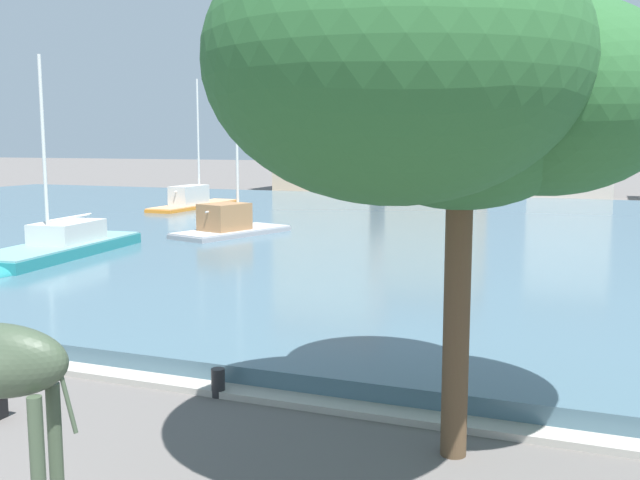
# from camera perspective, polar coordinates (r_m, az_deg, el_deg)

# --- Properties ---
(harbor_water) EXTENTS (86.15, 42.28, 0.44)m
(harbor_water) POSITION_cam_1_polar(r_m,az_deg,el_deg) (33.05, 10.27, 0.37)
(harbor_water) COLOR #476675
(harbor_water) RESTS_ON ground
(quay_edge_coping) EXTENTS (86.15, 0.50, 0.12)m
(quay_edge_coping) POSITION_cam_1_polar(r_m,az_deg,el_deg) (13.21, -8.43, -11.52)
(quay_edge_coping) COLOR #ADA89E
(quay_edge_coping) RESTS_ON ground
(sailboat_orange) EXTENTS (1.74, 9.05, 8.10)m
(sailboat_orange) POSITION_cam_1_polar(r_m,az_deg,el_deg) (44.83, -9.53, 2.77)
(sailboat_orange) COLOR orange
(sailboat_orange) RESTS_ON ground
(sailboat_teal) EXTENTS (3.05, 8.76, 7.26)m
(sailboat_teal) POSITION_cam_1_polar(r_m,az_deg,el_deg) (26.47, -20.58, -1.10)
(sailboat_teal) COLOR teal
(sailboat_teal) RESTS_ON ground
(sailboat_grey) EXTENTS (3.73, 6.45, 9.02)m
(sailboat_grey) POSITION_cam_1_polar(r_m,az_deg,el_deg) (31.43, -6.56, 0.76)
(sailboat_grey) COLOR #939399
(sailboat_grey) RESTS_ON ground
(shade_tree) EXTENTS (5.62, 6.32, 7.04)m
(shade_tree) POSITION_cam_1_polar(r_m,az_deg,el_deg) (9.65, 10.22, 11.77)
(shade_tree) COLOR brown
(shade_tree) RESTS_ON ground
(mooring_bollard) EXTENTS (0.24, 0.24, 0.50)m
(mooring_bollard) POSITION_cam_1_polar(r_m,az_deg,el_deg) (12.93, -8.02, -11.05)
(mooring_bollard) COLOR #232326
(mooring_bollard) RESTS_ON ground
(townhouse_wide_warehouse) EXTENTS (8.83, 6.20, 12.77)m
(townhouse_wide_warehouse) POSITION_cam_1_polar(r_m,az_deg,el_deg) (63.07, 0.97, 9.59)
(townhouse_wide_warehouse) COLOR #C6B293
(townhouse_wide_warehouse) RESTS_ON ground
(townhouse_corner_house) EXTENTS (7.28, 5.65, 9.56)m
(townhouse_corner_house) POSITION_cam_1_polar(r_m,az_deg,el_deg) (58.95, 9.33, 8.06)
(townhouse_corner_house) COLOR tan
(townhouse_corner_house) RESTS_ON ground
(townhouse_end_terrace) EXTENTS (6.07, 5.54, 9.01)m
(townhouse_end_terrace) POSITION_cam_1_polar(r_m,az_deg,el_deg) (58.13, 19.31, 7.46)
(townhouse_end_terrace) COLOR beige
(townhouse_end_terrace) RESTS_ON ground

